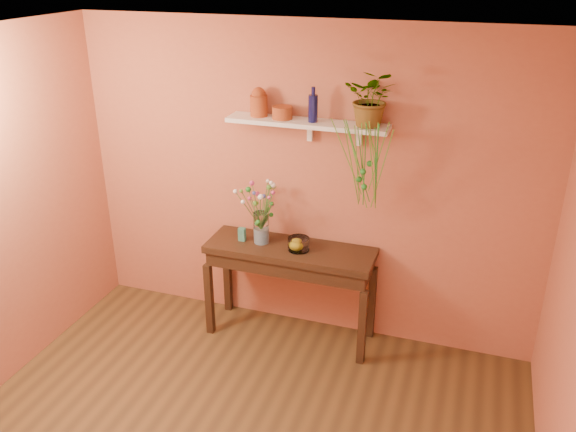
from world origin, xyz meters
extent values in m
plane|color=silver|center=(0.00, 0.00, 2.70)|extent=(4.00, 4.00, 0.00)
cube|color=#B86548|center=(0.00, 2.00, 1.35)|extent=(4.00, 0.04, 2.70)
cube|color=#351F16|center=(-0.05, 1.75, 0.84)|extent=(1.43, 0.46, 0.06)
cube|color=#351F16|center=(-0.05, 1.75, 0.75)|extent=(1.38, 0.42, 0.12)
cube|color=#351F16|center=(-0.73, 1.55, 0.34)|extent=(0.06, 0.06, 0.69)
cube|color=#351F16|center=(0.64, 1.55, 0.34)|extent=(0.06, 0.06, 0.69)
cube|color=#351F16|center=(-0.73, 1.95, 0.34)|extent=(0.06, 0.06, 0.69)
cube|color=#351F16|center=(0.64, 1.95, 0.34)|extent=(0.06, 0.06, 0.69)
cube|color=white|center=(0.05, 1.87, 1.92)|extent=(1.30, 0.24, 0.04)
cube|color=white|center=(0.05, 1.97, 1.83)|extent=(0.04, 0.05, 0.15)
cube|color=white|center=(0.45, 1.97, 1.83)|extent=(0.04, 0.05, 0.15)
cylinder|color=#9A3B1B|center=(-0.36, 1.89, 2.02)|extent=(0.15, 0.15, 0.17)
sphere|color=#9A3B1B|center=(-0.36, 1.89, 2.12)|extent=(0.11, 0.11, 0.11)
cylinder|color=#9A3B1B|center=(-0.16, 1.87, 1.99)|extent=(0.19, 0.19, 0.10)
cylinder|color=#0F103F|center=(0.10, 1.86, 2.04)|extent=(0.10, 0.10, 0.21)
cylinder|color=#0F103F|center=(0.10, 1.86, 2.18)|extent=(0.04, 0.04, 0.06)
imported|color=#257725|center=(0.55, 1.87, 2.15)|extent=(0.41, 0.36, 0.43)
cylinder|color=#257725|center=(0.64, 1.70, 1.82)|extent=(0.03, 0.11, 0.40)
cylinder|color=#53962B|center=(0.45, 1.72, 1.83)|extent=(0.14, 0.04, 0.37)
cylinder|color=#53962B|center=(0.53, 1.73, 1.75)|extent=(0.02, 0.16, 0.55)
cylinder|color=#257725|center=(0.65, 1.71, 1.77)|extent=(0.01, 0.09, 0.49)
cylinder|color=#53962B|center=(0.69, 1.68, 1.66)|extent=(0.18, 0.27, 0.72)
cylinder|color=#53962B|center=(0.60, 1.75, 1.81)|extent=(0.07, 0.06, 0.41)
cylinder|color=#257725|center=(0.53, 1.69, 1.75)|extent=(0.01, 0.33, 0.54)
cylinder|color=#53962B|center=(0.47, 1.68, 1.66)|extent=(0.07, 0.35, 0.72)
cylinder|color=#53962B|center=(0.63, 1.63, 1.66)|extent=(0.03, 0.34, 0.71)
cylinder|color=#257725|center=(0.64, 1.67, 1.69)|extent=(0.01, 0.23, 0.66)
cylinder|color=#53962B|center=(0.48, 1.76, 1.66)|extent=(0.19, 0.09, 0.72)
cylinder|color=#53962B|center=(0.59, 1.74, 1.86)|extent=(0.10, 0.13, 0.32)
cylinder|color=#257725|center=(0.51, 1.72, 1.69)|extent=(0.19, 0.14, 0.66)
cylinder|color=#53962B|center=(0.64, 1.76, 1.70)|extent=(0.01, 0.13, 0.65)
cylinder|color=#53962B|center=(0.40, 1.76, 1.71)|extent=(0.25, 0.11, 0.62)
cylinder|color=#257725|center=(0.55, 1.71, 1.67)|extent=(0.03, 0.15, 0.69)
cylinder|color=#53962B|center=(0.64, 1.77, 1.73)|extent=(0.15, 0.08, 0.58)
cylinder|color=#53962B|center=(0.50, 1.70, 1.67)|extent=(0.02, 0.28, 0.69)
sphere|color=#257725|center=(0.51, 1.77, 1.54)|extent=(0.05, 0.05, 0.05)
sphere|color=#257725|center=(0.56, 1.73, 1.50)|extent=(0.05, 0.05, 0.05)
sphere|color=#257725|center=(0.59, 1.74, 1.68)|extent=(0.05, 0.05, 0.05)
sphere|color=#257725|center=(0.54, 1.71, 1.63)|extent=(0.05, 0.05, 0.05)
cylinder|color=white|center=(-0.31, 1.76, 1.01)|extent=(0.13, 0.13, 0.27)
cylinder|color=silver|center=(-0.31, 1.76, 0.94)|extent=(0.12, 0.12, 0.13)
cylinder|color=#386B28|center=(-0.30, 1.68, 1.20)|extent=(0.02, 0.18, 0.39)
sphere|color=#434BA3|center=(-0.30, 1.59, 1.39)|extent=(0.03, 0.03, 0.03)
cylinder|color=#386B28|center=(-0.28, 1.69, 1.18)|extent=(0.06, 0.15, 0.35)
sphere|color=white|center=(-0.26, 1.62, 1.35)|extent=(0.05, 0.05, 0.05)
cylinder|color=#386B28|center=(-0.24, 1.68, 1.19)|extent=(0.14, 0.17, 0.36)
sphere|color=#C23A75|center=(-0.18, 1.60, 1.37)|extent=(0.03, 0.03, 0.03)
cylinder|color=#386B28|center=(-0.24, 1.71, 1.15)|extent=(0.14, 0.11, 0.29)
sphere|color=#257725|center=(-0.17, 1.66, 1.29)|extent=(0.03, 0.03, 0.03)
cylinder|color=#386B28|center=(-0.26, 1.76, 1.12)|extent=(0.11, 0.02, 0.24)
sphere|color=#C23A75|center=(-0.21, 1.75, 1.24)|extent=(0.04, 0.04, 0.04)
cylinder|color=#386B28|center=(-0.26, 1.77, 1.17)|extent=(0.11, 0.02, 0.33)
sphere|color=#C23A75|center=(-0.21, 1.78, 1.33)|extent=(0.04, 0.04, 0.04)
cylinder|color=#386B28|center=(-0.27, 1.77, 1.21)|extent=(0.09, 0.03, 0.41)
sphere|color=white|center=(-0.23, 1.79, 1.42)|extent=(0.03, 0.03, 0.03)
cylinder|color=#386B28|center=(-0.27, 1.80, 1.19)|extent=(0.09, 0.09, 0.37)
sphere|color=white|center=(-0.23, 1.84, 1.38)|extent=(0.05, 0.05, 0.05)
cylinder|color=#386B28|center=(-0.28, 1.79, 1.18)|extent=(0.06, 0.07, 0.35)
sphere|color=#4C8732|center=(-0.26, 1.82, 1.36)|extent=(0.05, 0.05, 0.05)
cylinder|color=#386B28|center=(-0.28, 1.84, 1.17)|extent=(0.07, 0.17, 0.33)
sphere|color=#4C8732|center=(-0.25, 1.92, 1.33)|extent=(0.03, 0.03, 0.03)
cylinder|color=#386B28|center=(-0.31, 1.79, 1.14)|extent=(0.01, 0.07, 0.27)
sphere|color=#434BA3|center=(-0.31, 1.82, 1.27)|extent=(0.04, 0.04, 0.04)
cylinder|color=#386B28|center=(-0.32, 1.88, 1.18)|extent=(0.02, 0.23, 0.34)
sphere|color=white|center=(-0.33, 1.99, 1.35)|extent=(0.03, 0.03, 0.03)
cylinder|color=#386B28|center=(-0.36, 1.84, 1.13)|extent=(0.09, 0.16, 0.25)
sphere|color=#C23A75|center=(-0.40, 1.91, 1.25)|extent=(0.04, 0.04, 0.04)
cylinder|color=#386B28|center=(-0.38, 1.79, 1.16)|extent=(0.14, 0.06, 0.32)
sphere|color=#257725|center=(-0.44, 1.81, 1.32)|extent=(0.05, 0.05, 0.05)
cylinder|color=#386B28|center=(-0.36, 1.79, 1.20)|extent=(0.10, 0.05, 0.38)
sphere|color=#C23A75|center=(-0.40, 1.81, 1.38)|extent=(0.04, 0.04, 0.04)
cylinder|color=#386B28|center=(-0.36, 1.76, 1.14)|extent=(0.10, 0.01, 0.26)
sphere|color=#C23A75|center=(-0.41, 1.75, 1.27)|extent=(0.03, 0.03, 0.03)
cylinder|color=#386B28|center=(-0.42, 1.75, 1.16)|extent=(0.22, 0.04, 0.32)
sphere|color=white|center=(-0.53, 1.73, 1.32)|extent=(0.04, 0.04, 0.04)
cylinder|color=#386B28|center=(-0.37, 1.70, 1.14)|extent=(0.11, 0.13, 0.28)
sphere|color=white|center=(-0.42, 1.64, 1.28)|extent=(0.04, 0.04, 0.04)
cylinder|color=#386B28|center=(-0.37, 1.71, 1.19)|extent=(0.13, 0.12, 0.37)
sphere|color=#4C8732|center=(-0.44, 1.65, 1.37)|extent=(0.03, 0.03, 0.03)
cylinder|color=#386B28|center=(-0.32, 1.72, 1.13)|extent=(0.02, 0.09, 0.26)
sphere|color=#4C8732|center=(-0.33, 1.68, 1.26)|extent=(0.05, 0.05, 0.05)
sphere|color=#257725|center=(-0.27, 1.82, 1.16)|extent=(0.04, 0.04, 0.04)
sphere|color=#257725|center=(-0.37, 1.81, 1.07)|extent=(0.04, 0.04, 0.04)
sphere|color=#257725|center=(-0.30, 1.66, 1.11)|extent=(0.04, 0.04, 0.04)
sphere|color=#257725|center=(-0.32, 1.86, 1.10)|extent=(0.04, 0.04, 0.04)
sphere|color=#257725|center=(-0.24, 1.81, 1.12)|extent=(0.04, 0.04, 0.04)
sphere|color=#257725|center=(-0.32, 1.70, 1.07)|extent=(0.04, 0.04, 0.04)
cylinder|color=white|center=(0.03, 1.73, 0.92)|extent=(0.18, 0.18, 0.11)
cylinder|color=white|center=(0.03, 1.73, 0.88)|extent=(0.18, 0.18, 0.01)
sphere|color=yellow|center=(0.02, 1.72, 0.92)|extent=(0.09, 0.09, 0.09)
cube|color=#2B647C|center=(-0.48, 1.74, 0.93)|extent=(0.06, 0.04, 0.12)
camera|label=1|loc=(1.36, -2.49, 3.15)|focal=37.09mm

